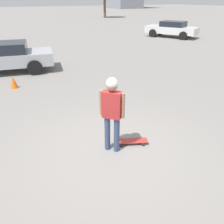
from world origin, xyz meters
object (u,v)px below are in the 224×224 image
skateboard (132,141)px  car_parked_near (3,57)px  person (112,108)px  car_parked_far (172,29)px  traffic_cone (14,82)px

skateboard → car_parked_near: bearing=-50.7°
person → skateboard: 1.18m
person → car_parked_far: size_ratio=0.36×
car_parked_far → skateboard: bearing=107.6°
skateboard → traffic_cone: (1.95, -5.54, 0.17)m
person → car_parked_near: 8.16m
traffic_cone → person: bearing=104.3°
person → skateboard: (-0.55, 0.03, -1.05)m
car_parked_far → traffic_cone: (14.75, 6.67, -0.51)m
car_parked_near → car_parked_far: bearing=-151.4°
person → skateboard: bearing=45.1°
car_parked_near → skateboard: bearing=116.8°
person → car_parked_far: 18.06m
skateboard → car_parked_far: 17.69m
car_parked_far → traffic_cone: bearing=88.2°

